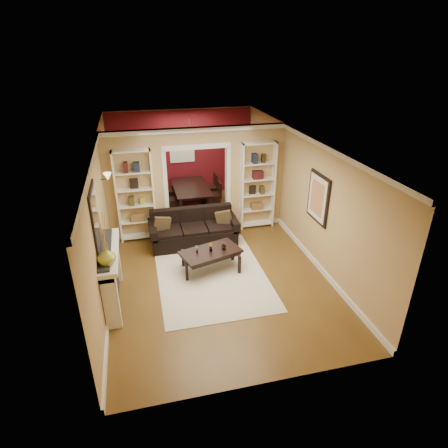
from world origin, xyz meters
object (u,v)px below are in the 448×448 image
object	(u,v)px
sofa	(194,228)
dining_table	(192,196)
coffee_table	(211,260)
bookshelf_left	(135,196)
bookshelf_right	(257,186)
fireplace	(113,276)

from	to	relation	value
sofa	dining_table	world-z (taller)	sofa
sofa	coffee_table	xyz separation A→B (m)	(0.16, -1.28, -0.18)
bookshelf_left	bookshelf_right	size ratio (longest dim) A/B	1.00
dining_table	fireplace	bearing A→B (deg)	152.91
sofa	bookshelf_right	distance (m)	2.03
sofa	bookshelf_right	size ratio (longest dim) A/B	0.93
bookshelf_left	fireplace	xyz separation A→B (m)	(-0.54, -2.53, -0.57)
sofa	dining_table	distance (m)	2.35
coffee_table	bookshelf_right	size ratio (longest dim) A/B	0.55
bookshelf_right	bookshelf_left	bearing A→B (deg)	180.00
coffee_table	dining_table	world-z (taller)	dining_table
sofa	coffee_table	bearing A→B (deg)	-82.98
sofa	bookshelf_left	size ratio (longest dim) A/B	0.93
fireplace	coffee_table	bearing A→B (deg)	18.58
bookshelf_left	bookshelf_right	distance (m)	3.10
fireplace	sofa	bearing A→B (deg)	46.63
bookshelf_right	dining_table	distance (m)	2.41
sofa	coffee_table	distance (m)	1.30
bookshelf_left	dining_table	world-z (taller)	bookshelf_left
sofa	bookshelf_right	world-z (taller)	bookshelf_right
bookshelf_left	fireplace	bearing A→B (deg)	-102.05
fireplace	dining_table	bearing A→B (deg)	62.91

